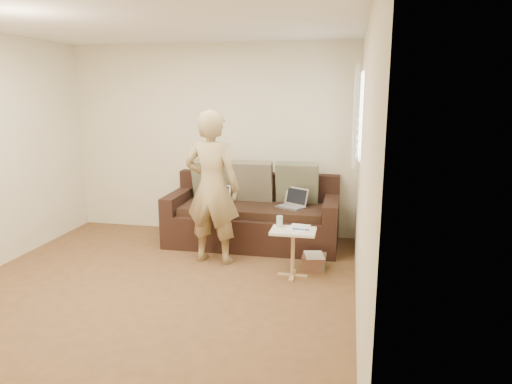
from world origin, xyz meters
TOP-DOWN VIEW (x-y plane):
  - floor at (0.00, 0.00)m, footprint 4.50×4.50m
  - ceiling at (0.00, 0.00)m, footprint 4.50×4.50m
  - wall_back at (0.00, 2.25)m, footprint 4.00×0.00m
  - wall_right at (2.00, 0.00)m, footprint 0.00×4.50m
  - window_blinds at (1.95, 1.50)m, footprint 0.12×0.88m
  - sofa at (0.68, 1.77)m, footprint 2.20×0.95m
  - pillow_left at (0.08, 2.01)m, footprint 0.55×0.29m
  - pillow_mid at (0.63, 1.98)m, footprint 0.55×0.27m
  - pillow_right at (1.23, 2.00)m, footprint 0.55×0.28m
  - laptop_silver at (1.18, 1.73)m, footprint 0.42×0.39m
  - laptop_white at (0.21, 1.69)m, footprint 0.36×0.28m
  - person at (0.36, 1.05)m, footprint 0.69×0.50m
  - side_table at (1.33, 0.78)m, footprint 0.48×0.33m
  - drinking_glass at (1.17, 0.87)m, footprint 0.07×0.07m
  - scissors at (1.41, 0.79)m, footprint 0.20×0.14m
  - paper_on_table at (1.38, 0.86)m, footprint 0.25×0.33m
  - striped_box at (1.54, 1.03)m, footprint 0.26×0.26m

SIDE VIEW (x-z plane):
  - floor at x=0.00m, z-range 0.00..0.00m
  - striped_box at x=1.54m, z-range 0.00..0.17m
  - side_table at x=1.33m, z-range 0.00..0.52m
  - sofa at x=0.68m, z-range 0.00..0.85m
  - laptop_silver at x=1.18m, z-range 0.41..0.63m
  - laptop_white at x=0.21m, z-range 0.40..0.64m
  - paper_on_table at x=1.38m, z-range 0.52..0.53m
  - scissors at x=1.41m, z-range 0.52..0.54m
  - drinking_glass at x=1.17m, z-range 0.52..0.64m
  - pillow_left at x=0.08m, z-range 0.51..1.07m
  - pillow_mid at x=0.63m, z-range 0.51..1.07m
  - pillow_right at x=1.23m, z-range 0.51..1.07m
  - person at x=0.36m, z-range 0.00..1.78m
  - wall_back at x=0.00m, z-range -0.70..3.30m
  - wall_right at x=2.00m, z-range -0.95..3.55m
  - window_blinds at x=1.95m, z-range 1.16..2.24m
  - ceiling at x=0.00m, z-range 2.60..2.60m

